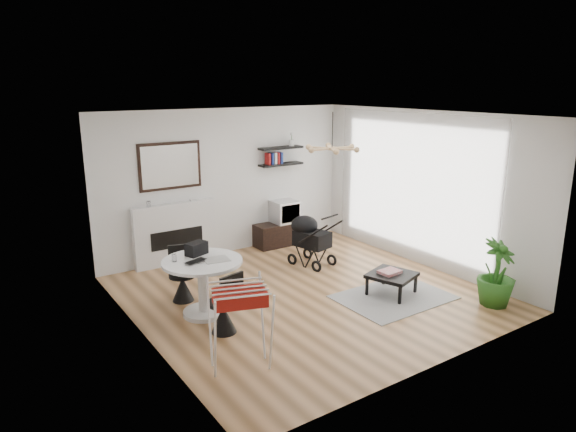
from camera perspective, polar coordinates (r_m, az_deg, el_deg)
floor at (r=7.96m, az=1.98°, el=-8.62°), size 5.00×5.00×0.00m
ceiling at (r=7.33m, az=2.17°, el=11.17°), size 5.00×5.00×0.00m
wall_back at (r=9.61m, az=-6.76°, el=3.78°), size 5.00×0.00×5.00m
wall_left at (r=6.43m, az=-16.25°, el=-2.14°), size 0.00×5.00×5.00m
wall_right at (r=9.20m, az=14.78°, el=2.91°), size 0.00×5.00×5.00m
sheer_curtain at (r=9.25m, az=13.44°, el=3.06°), size 0.04×3.60×2.60m
fireplace at (r=9.26m, az=-12.47°, el=-1.12°), size 1.50×0.17×2.16m
shelf_lower at (r=10.01m, az=-0.79°, el=5.77°), size 0.90×0.25×0.04m
shelf_upper at (r=9.97m, az=-0.80°, el=7.58°), size 0.90×0.25×0.04m
pendant_lamp at (r=8.04m, az=4.92°, el=7.50°), size 0.90×0.90×0.10m
tv_console at (r=10.24m, az=-0.48°, el=-1.92°), size 1.21×0.42×0.45m
crt_tv at (r=10.14m, az=-0.35°, el=0.51°), size 0.50×0.43×0.43m
dining_table at (r=7.18m, az=-9.42°, el=-6.91°), size 1.10×1.10×0.80m
laptop at (r=6.97m, az=-9.98°, el=-5.08°), size 0.36×0.29×0.02m
black_bag at (r=7.29m, az=-10.14°, el=-3.58°), size 0.34×0.27×0.18m
newspaper at (r=7.07m, az=-7.96°, el=-4.80°), size 0.37×0.32×0.01m
drinking_glass at (r=7.09m, az=-12.53°, el=-4.57°), size 0.06×0.06×0.10m
chair_far at (r=7.80m, az=-11.64°, el=-7.39°), size 0.42×0.43×0.82m
chair_near at (r=6.74m, az=-7.08°, el=-10.71°), size 0.42×0.44×0.84m
drying_rack at (r=5.85m, az=-5.37°, el=-12.02°), size 0.82×0.79×0.99m
stroller at (r=9.08m, az=2.43°, el=-2.85°), size 0.66×0.86×0.97m
rug at (r=7.98m, az=11.65°, el=-8.81°), size 1.65×1.19×0.01m
coffee_table at (r=7.98m, az=11.46°, el=-6.53°), size 0.80×0.80×0.33m
magazines at (r=7.97m, az=11.22°, el=-6.10°), size 0.32×0.26×0.04m
potted_plant at (r=7.99m, az=22.19°, el=-5.89°), size 0.63×0.63×0.97m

